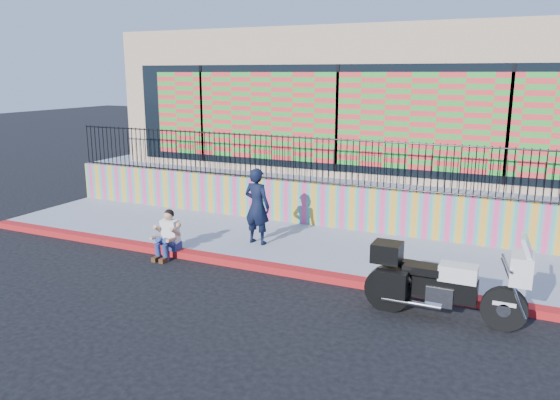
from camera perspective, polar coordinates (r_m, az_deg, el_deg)
The scene contains 10 objects.
ground at distance 11.47m, azimuth -1.19°, elevation -7.42°, with size 90.00×90.00×0.00m, color black.
red_curb at distance 11.45m, azimuth -1.19°, elevation -7.07°, with size 16.00×0.30×0.15m, color #9D200B.
sidewalk at distance 12.87m, azimuth 2.06°, elevation -4.76°, with size 16.00×3.00×0.15m, color #8B91A7.
mural_wall at distance 14.13m, azimuth 4.61°, elevation -0.53°, with size 16.00×0.20×1.10m, color #E03B78.
metal_fence at distance 13.91m, azimuth 4.70°, elevation 4.08°, with size 15.80×0.04×1.20m, color black, non-canonical shape.
elevated_platform at distance 18.91m, azimuth 10.02°, elevation 2.57°, with size 16.00×10.00×1.25m, color #8B91A7.
storefront_building at distance 18.41m, azimuth 10.17°, elevation 10.51°, with size 14.00×8.06×4.00m.
police_motorcycle at distance 9.51m, azimuth 16.56°, elevation -8.09°, with size 2.59×0.86×1.61m.
police_officer at distance 12.55m, azimuth -2.41°, elevation -0.65°, with size 0.65×0.43×1.78m, color black.
seated_man at distance 12.36m, azimuth -11.77°, elevation -3.98°, with size 0.54×0.71×1.06m.
Camera 1 is at (4.75, -9.64, 4.03)m, focal length 35.00 mm.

